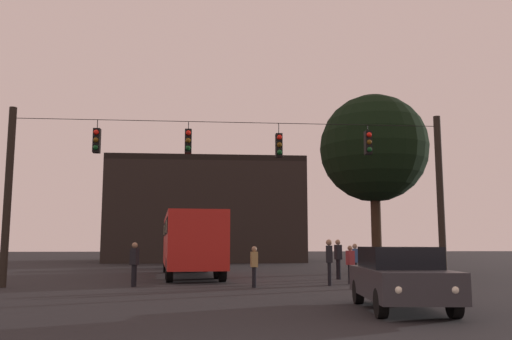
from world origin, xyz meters
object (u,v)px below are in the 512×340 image
tree_left_silhouette (374,149)px  pedestrian_crossing_left (329,259)px  pedestrian_far_side (134,262)px  pedestrian_near_bus (355,260)px  city_bus (191,238)px  pedestrian_trailing (254,264)px  pedestrian_crossing_center (350,262)px  pedestrian_crossing_right (338,256)px  car_far_left (182,256)px  car_near_right (400,277)px

tree_left_silhouette → pedestrian_crossing_left: bearing=-118.1°
pedestrian_far_side → pedestrian_near_bus: bearing=14.2°
city_bus → pedestrian_near_bus: size_ratio=6.99×
pedestrian_trailing → pedestrian_far_side: 4.54m
city_bus → pedestrian_crossing_center: (6.58, -5.85, -1.01)m
pedestrian_crossing_center → pedestrian_crossing_right: bearing=85.8°
pedestrian_crossing_right → pedestrian_trailing: size_ratio=1.19×
city_bus → pedestrian_far_side: bearing=-106.3°
car_far_left → pedestrian_far_side: size_ratio=2.69×
pedestrian_crossing_center → pedestrian_trailing: size_ratio=1.01×
pedestrian_crossing_right → tree_left_silhouette: (3.43, 5.08, 5.95)m
pedestrian_crossing_right → tree_left_silhouette: tree_left_silhouette is taller
pedestrian_crossing_right → pedestrian_near_bus: (0.46, -1.21, -0.13)m
pedestrian_crossing_center → car_far_left: bearing=116.9°
car_near_right → pedestrian_near_bus: pedestrian_near_bus is taller
pedestrian_crossing_left → pedestrian_crossing_center: size_ratio=1.16×
pedestrian_far_side → car_far_left: bearing=85.9°
pedestrian_near_bus → car_far_left: bearing=122.0°
pedestrian_crossing_left → tree_left_silhouette: bearing=61.9°
pedestrian_crossing_left → pedestrian_crossing_center: bearing=35.4°
tree_left_silhouette → pedestrian_near_bus: bearing=-115.3°
pedestrian_crossing_right → pedestrian_far_side: bearing=-157.9°
pedestrian_near_bus → pedestrian_crossing_center: bearing=-111.5°
car_far_left → tree_left_silhouette: 14.24m
pedestrian_crossing_left → pedestrian_near_bus: (1.69, 2.43, -0.11)m
pedestrian_crossing_center → tree_left_silhouette: (3.64, 8.00, 6.12)m
car_far_left → pedestrian_crossing_center: pedestrian_crossing_center is taller
city_bus → tree_left_silhouette: 11.62m
city_bus → pedestrian_near_bus: bearing=-29.8°
pedestrian_near_bus → pedestrian_far_side: bearing=-165.8°
pedestrian_far_side → tree_left_silhouette: tree_left_silhouette is taller
car_far_left → pedestrian_crossing_center: size_ratio=2.90×
pedestrian_near_bus → pedestrian_far_side: (-9.14, -2.30, 0.03)m
car_far_left → pedestrian_crossing_right: bearing=-56.9°
city_bus → pedestrian_crossing_right: size_ratio=6.24×
pedestrian_trailing → pedestrian_far_side: pedestrian_far_side is taller
city_bus → tree_left_silhouette: tree_left_silhouette is taller
pedestrian_crossing_right → tree_left_silhouette: 8.54m
pedestrian_far_side → car_near_right: bearing=-46.9°
car_near_right → pedestrian_crossing_center: pedestrian_crossing_center is taller
pedestrian_crossing_right → pedestrian_near_bus: pedestrian_crossing_right is taller
pedestrian_trailing → pedestrian_crossing_center: bearing=18.7°
pedestrian_crossing_right → pedestrian_far_side: size_ratio=1.09×
pedestrian_near_bus → city_bus: bearing=150.2°
car_near_right → tree_left_silhouette: tree_left_silhouette is taller
car_far_left → pedestrian_far_side: bearing=-94.1°
pedestrian_near_bus → pedestrian_trailing: (-4.66, -3.06, -0.06)m
tree_left_silhouette → pedestrian_crossing_center: bearing=-114.5°
pedestrian_crossing_left → pedestrian_near_bus: pedestrian_crossing_left is taller
pedestrian_crossing_right → pedestrian_trailing: 6.00m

